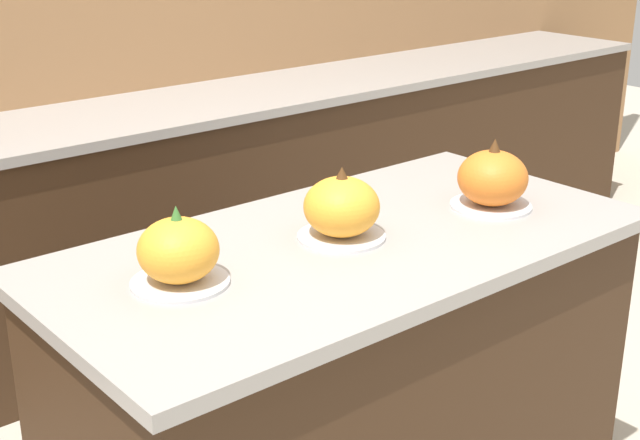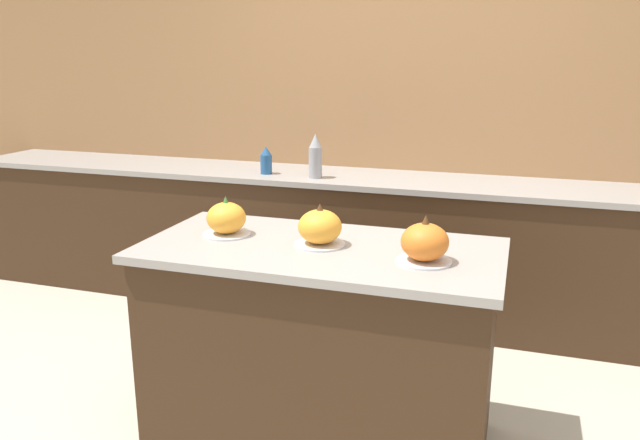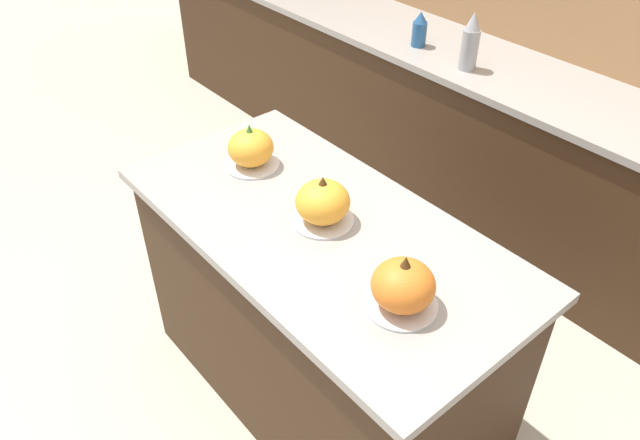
{
  "view_description": "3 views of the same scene",
  "coord_description": "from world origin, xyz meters",
  "px_view_note": "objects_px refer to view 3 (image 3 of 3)",
  "views": [
    {
      "loc": [
        -1.3,
        -1.45,
        1.66
      ],
      "look_at": [
        -0.06,
        0.04,
        0.94
      ],
      "focal_mm": 50.0,
      "sensor_mm": 36.0,
      "label": 1
    },
    {
      "loc": [
        0.75,
        -2.31,
        1.65
      ],
      "look_at": [
        0.0,
        -0.02,
        1.01
      ],
      "focal_mm": 35.0,
      "sensor_mm": 36.0,
      "label": 2
    },
    {
      "loc": [
        1.23,
        -1.04,
        2.16
      ],
      "look_at": [
        0.02,
        -0.01,
        0.92
      ],
      "focal_mm": 35.0,
      "sensor_mm": 36.0,
      "label": 3
    }
  ],
  "objects_px": {
    "bottle_tall": "(470,42)",
    "bottle_short": "(420,30)",
    "pumpkin_cake_left": "(251,149)",
    "pumpkin_cake_center": "(323,203)",
    "pumpkin_cake_right": "(403,286)"
  },
  "relations": [
    {
      "from": "pumpkin_cake_left",
      "to": "pumpkin_cake_center",
      "type": "distance_m",
      "value": 0.43
    },
    {
      "from": "pumpkin_cake_left",
      "to": "pumpkin_cake_center",
      "type": "bearing_deg",
      "value": -2.26
    },
    {
      "from": "bottle_tall",
      "to": "bottle_short",
      "type": "xyz_separation_m",
      "value": [
        -0.34,
        0.03,
        -0.05
      ]
    },
    {
      "from": "pumpkin_cake_center",
      "to": "bottle_tall",
      "type": "bearing_deg",
      "value": 109.22
    },
    {
      "from": "pumpkin_cake_left",
      "to": "bottle_short",
      "type": "relative_size",
      "value": 1.18
    },
    {
      "from": "pumpkin_cake_left",
      "to": "bottle_tall",
      "type": "xyz_separation_m",
      "value": [
        -0.02,
        1.26,
        0.07
      ]
    },
    {
      "from": "pumpkin_cake_right",
      "to": "bottle_tall",
      "type": "relative_size",
      "value": 0.77
    },
    {
      "from": "bottle_tall",
      "to": "bottle_short",
      "type": "relative_size",
      "value": 1.55
    },
    {
      "from": "bottle_short",
      "to": "bottle_tall",
      "type": "bearing_deg",
      "value": -5.1
    },
    {
      "from": "pumpkin_cake_right",
      "to": "bottle_tall",
      "type": "xyz_separation_m",
      "value": [
        -0.89,
        1.36,
        0.07
      ]
    },
    {
      "from": "pumpkin_cake_left",
      "to": "bottle_short",
      "type": "distance_m",
      "value": 1.34
    },
    {
      "from": "pumpkin_cake_left",
      "to": "pumpkin_cake_center",
      "type": "xyz_separation_m",
      "value": [
        0.43,
        -0.02,
        0.0
      ]
    },
    {
      "from": "pumpkin_cake_center",
      "to": "pumpkin_cake_left",
      "type": "bearing_deg",
      "value": 177.74
    },
    {
      "from": "bottle_short",
      "to": "pumpkin_cake_left",
      "type": "bearing_deg",
      "value": -74.52
    },
    {
      "from": "pumpkin_cake_left",
      "to": "bottle_tall",
      "type": "height_order",
      "value": "bottle_tall"
    }
  ]
}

